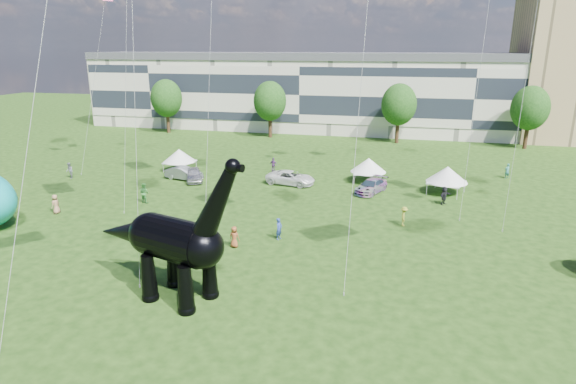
# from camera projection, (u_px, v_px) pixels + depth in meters

# --- Properties ---
(ground) EXTENTS (220.00, 220.00, 0.00)m
(ground) POSITION_uv_depth(u_px,v_px,m) (215.00, 320.00, 25.86)
(ground) COLOR #16330C
(ground) RESTS_ON ground
(terrace_row) EXTENTS (78.00, 11.00, 12.00)m
(terrace_row) POSITION_uv_depth(u_px,v_px,m) (306.00, 95.00, 83.55)
(terrace_row) COLOR beige
(terrace_row) RESTS_ON ground
(tree_far_left) EXTENTS (5.20, 5.20, 9.44)m
(tree_far_left) POSITION_uv_depth(u_px,v_px,m) (166.00, 95.00, 80.16)
(tree_far_left) COLOR #382314
(tree_far_left) RESTS_ON ground
(tree_mid_left) EXTENTS (5.20, 5.20, 9.44)m
(tree_mid_left) POSITION_uv_depth(u_px,v_px,m) (270.00, 98.00, 76.02)
(tree_mid_left) COLOR #382314
(tree_mid_left) RESTS_ON ground
(tree_mid_right) EXTENTS (5.20, 5.20, 9.44)m
(tree_mid_right) POSITION_uv_depth(u_px,v_px,m) (399.00, 101.00, 71.43)
(tree_mid_right) COLOR #382314
(tree_mid_right) RESTS_ON ground
(tree_far_right) EXTENTS (5.20, 5.20, 9.44)m
(tree_far_right) POSITION_uv_depth(u_px,v_px,m) (531.00, 105.00, 67.30)
(tree_far_right) COLOR #382314
(tree_far_right) RESTS_ON ground
(dinosaur_sculpture) EXTENTS (11.18, 4.83, 9.19)m
(dinosaur_sculpture) POSITION_uv_depth(u_px,v_px,m) (170.00, 241.00, 27.39)
(dinosaur_sculpture) COLOR black
(dinosaur_sculpture) RESTS_ON ground
(car_silver) EXTENTS (3.49, 4.60, 1.46)m
(car_silver) POSITION_uv_depth(u_px,v_px,m) (194.00, 174.00, 52.38)
(car_silver) COLOR #B1B0B5
(car_silver) RESTS_ON ground
(car_grey) EXTENTS (4.47, 2.23, 1.41)m
(car_grey) POSITION_uv_depth(u_px,v_px,m) (184.00, 173.00, 52.92)
(car_grey) COLOR gray
(car_grey) RESTS_ON ground
(car_white) EXTENTS (5.51, 3.17, 1.45)m
(car_white) POSITION_uv_depth(u_px,v_px,m) (291.00, 178.00, 51.06)
(car_white) COLOR white
(car_white) RESTS_ON ground
(car_dark) EXTENTS (3.50, 5.01, 1.35)m
(car_dark) POSITION_uv_depth(u_px,v_px,m) (371.00, 186.00, 48.21)
(car_dark) COLOR #595960
(car_dark) RESTS_ON ground
(gazebo_near) EXTENTS (3.95, 3.95, 2.65)m
(gazebo_near) POSITION_uv_depth(u_px,v_px,m) (369.00, 165.00, 51.63)
(gazebo_near) COLOR white
(gazebo_near) RESTS_ON ground
(gazebo_far) EXTENTS (5.08, 5.08, 2.79)m
(gazebo_far) POSITION_uv_depth(u_px,v_px,m) (447.00, 175.00, 47.51)
(gazebo_far) COLOR silver
(gazebo_far) RESTS_ON ground
(gazebo_left) EXTENTS (4.15, 4.15, 2.62)m
(gazebo_left) POSITION_uv_depth(u_px,v_px,m) (179.00, 156.00, 56.27)
(gazebo_left) COLOR silver
(gazebo_left) RESTS_ON ground
(visitors) EXTENTS (48.19, 43.58, 1.89)m
(visitors) POSITION_uv_depth(u_px,v_px,m) (258.00, 211.00, 40.24)
(visitors) COLOR #A17250
(visitors) RESTS_ON ground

